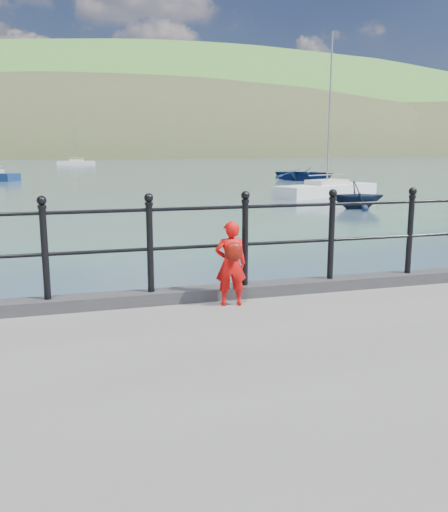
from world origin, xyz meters
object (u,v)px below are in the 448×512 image
object	(u,v)px
railing	(199,235)
child	(231,263)
launch_blue	(305,174)
launch_navy	(357,195)
sailboat_near	(327,191)
sailboat_deep	(76,163)

from	to	relation	value
railing	child	world-z (taller)	railing
launch_blue	launch_navy	distance (m)	24.07
launch_blue	sailboat_near	distance (m)	16.79
launch_blue	sailboat_near	bearing A→B (deg)	-142.49
launch_navy	sailboat_deep	xyz separation A→B (m)	(-11.45, 77.84, -0.33)
sailboat_deep	railing	bearing A→B (deg)	-77.26
railing	sailboat_near	bearing A→B (deg)	59.90
sailboat_near	launch_blue	bearing A→B (deg)	48.22
launch_navy	railing	bearing A→B (deg)	159.51
railing	sailboat_near	size ratio (longest dim) A/B	1.85
railing	child	xyz separation A→B (m)	(0.31, -0.34, -0.30)
launch_navy	sailboat_near	xyz separation A→B (m)	(1.95, 7.03, -0.33)
launch_navy	sailboat_near	distance (m)	7.31
sailboat_near	railing	bearing A→B (deg)	-141.69
launch_navy	sailboat_deep	world-z (taller)	sailboat_deep
sailboat_deep	launch_navy	bearing A→B (deg)	-68.61
child	railing	bearing A→B (deg)	-38.93
sailboat_deep	child	bearing A→B (deg)	-77.07
child	sailboat_deep	world-z (taller)	sailboat_deep
sailboat_near	sailboat_deep	world-z (taller)	sailboat_near
railing	sailboat_deep	bearing A→B (deg)	89.72
child	sailboat_near	bearing A→B (deg)	-110.17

